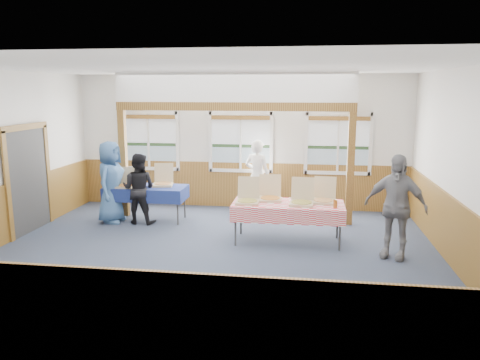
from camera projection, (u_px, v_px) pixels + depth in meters
The scene contains 30 objects.
floor at pixel (213, 255), 8.17m from camera, with size 8.00×8.00×0.00m, color #2B3346.
ceiling at pixel (211, 67), 7.56m from camera, with size 8.00×8.00×0.00m, color white.
wall_back at pixel (241, 142), 11.27m from camera, with size 8.00×8.00×0.00m, color silver.
wall_front at pixel (139, 222), 4.46m from camera, with size 8.00×8.00×0.00m, color silver.
wall_right at pixel (463, 170), 7.31m from camera, with size 8.00×8.00×0.00m, color silver.
wainscot_back at pixel (241, 185), 11.44m from camera, with size 7.98×0.05×1.10m, color brown.
wainscot_front at pixel (144, 322), 4.69m from camera, with size 7.98×0.05×1.10m, color brown.
wainscot_left at pixel (1, 216), 8.62m from camera, with size 0.05×6.98×1.10m, color brown.
wainscot_right at pixel (455, 235), 7.51m from camera, with size 0.05×6.98×1.10m, color brown.
cased_opening at pixel (28, 180), 9.40m from camera, with size 0.06×1.30×2.10m, color #343434.
window_left at pixel (148, 138), 11.53m from camera, with size 1.56×0.10×1.46m.
window_mid at pixel (241, 139), 11.21m from camera, with size 1.56×0.10×1.46m.
window_right at pixel (338, 140), 10.89m from camera, with size 1.56×0.10×1.46m.
post_left at pixel (124, 164), 10.52m from camera, with size 0.15×0.15×2.40m, color #543412.
post_right at pixel (350, 169), 9.83m from camera, with size 0.15×0.15×2.40m, color #543412.
cross_beam at pixel (233, 106), 9.93m from camera, with size 5.15×0.18×0.18m, color #543412.
table_left at pixel (146, 189), 10.25m from camera, with size 1.84×1.00×0.76m.
table_right at pixel (288, 206), 8.75m from camera, with size 2.10×0.98×0.76m.
pizza_box_a at pixel (126, 184), 10.18m from camera, with size 0.38×0.46×0.40m.
pizza_box_b at pixel (163, 182), 10.34m from camera, with size 0.51×0.59×0.46m.
pizza_box_c at pixel (248, 199), 8.73m from camera, with size 0.44×0.52×0.46m.
pizza_box_d at pixel (270, 197), 8.96m from camera, with size 0.46×0.55×0.46m.
pizza_box_e at pixel (302, 201), 8.61m from camera, with size 0.46×0.55×0.47m.
pizza_box_f at pixel (324, 199), 8.77m from camera, with size 0.48×0.56×0.45m.
veggie_tray at pixel (113, 184), 10.34m from camera, with size 0.40×0.40×0.09m.
drink_glass at pixel (335, 204), 8.36m from camera, with size 0.07×0.07×0.15m, color #A0591A.
woman_white at pixel (257, 176), 10.96m from camera, with size 0.62×0.41×1.71m, color white.
woman_black at pixel (139, 189), 10.01m from camera, with size 0.74×0.57×1.52m, color black.
man_blue at pixel (111, 182), 10.07m from camera, with size 0.86×0.56×1.77m, color #3A6193.
person_grey at pixel (395, 207), 7.90m from camera, with size 1.05×0.44×1.80m, color gray.
Camera 1 is at (1.57, -7.63, 2.84)m, focal length 35.00 mm.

